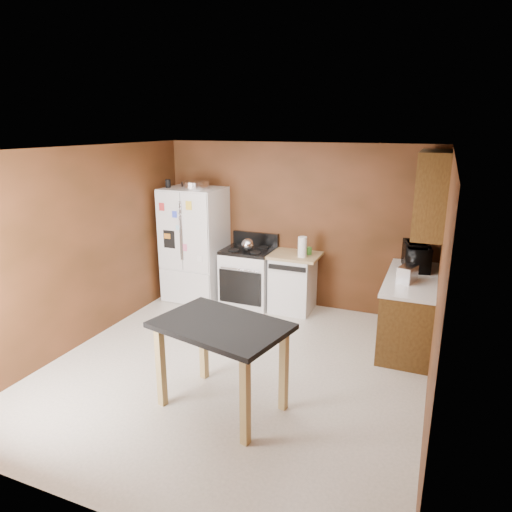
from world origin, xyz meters
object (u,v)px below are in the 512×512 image
Objects in this scene: roasting_pan at (195,185)px; paper_towel at (302,247)px; refrigerator at (195,244)px; toaster at (407,274)px; pen_cup at (168,184)px; gas_range at (249,276)px; dishwasher at (293,282)px; island at (221,337)px; green_canister at (309,251)px; kettle at (248,245)px; microwave at (416,257)px.

paper_towel is at bearing -0.16° from roasting_pan.
refrigerator is (-1.79, 0.02, -0.14)m from paper_towel.
toaster is at bearing -10.45° from roasting_pan.
pen_cup is 0.11× the size of gas_range.
toaster is 1.89m from dishwasher.
green_canister is at bearing 88.17° from island.
kettle is at bearing -73.94° from gas_range.
gas_range is (-2.39, 0.68, -0.54)m from toaster.
roasting_pan is 1.23m from kettle.
microwave reaches higher than kettle.
roasting_pan reaches higher than green_canister.
toaster is at bearing -22.77° from dishwasher.
pen_cup is 3.82m from microwave.
refrigerator is at bearing -177.01° from dishwasher.
gas_range reaches higher than dishwasher.
paper_towel is 0.62m from dishwasher.
green_canister is at bearing 12.54° from kettle.
island is (-0.04, -2.56, -0.27)m from paper_towel.
kettle is at bearing -175.71° from toaster.
island is (-1.60, -2.58, -0.28)m from microwave.
dishwasher is (2.01, 0.18, -1.41)m from pen_cup.
dishwasher is (0.69, 0.13, -0.54)m from kettle.
kettle is 0.22× the size of dishwasher.
microwave is 0.63× the size of dishwasher.
green_canister is 1.53m from microwave.
green_canister is at bearing 72.04° from microwave.
pen_cup is at bearing 79.59° from microwave.
paper_towel is 1.56m from microwave.
gas_range is at bearing 106.06° from kettle.
toaster is at bearing -10.57° from refrigerator.
pen_cup is at bearing -177.61° from kettle.
microwave is (3.74, 0.09, -0.81)m from pen_cup.
kettle is 0.18× the size of gas_range.
pen_cup is 0.07× the size of refrigerator.
gas_range is (1.29, 0.16, -1.40)m from pen_cup.
gas_range is (0.85, 0.08, -1.39)m from roasting_pan.
pen_cup is at bearing -177.96° from paper_towel.
roasting_pan is 0.40× the size of gas_range.
island is (0.81, -2.54, -0.22)m from kettle.
refrigerator reaches higher than gas_range.
roasting_pan is 0.77× the size of microwave.
dishwasher is at bearing 92.62° from island.
toaster is at bearing 51.88° from island.
microwave is 0.31× the size of refrigerator.
gas_range is at bearing -177.91° from toaster.
paper_towel is (0.85, 0.02, 0.04)m from kettle.
pen_cup is 2.33m from paper_towel.
dishwasher is at bearing -161.43° from green_canister.
kettle is 2.42m from microwave.
toaster is 0.15× the size of refrigerator.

